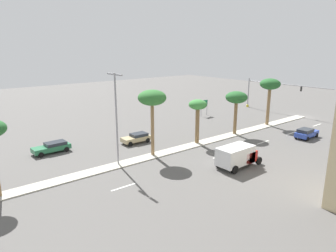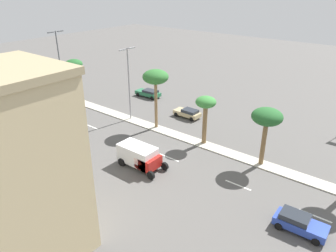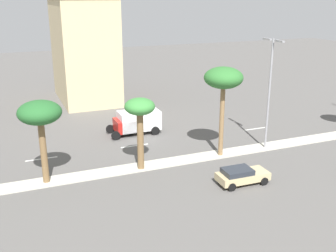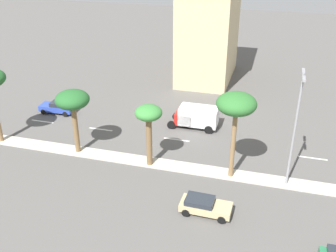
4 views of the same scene
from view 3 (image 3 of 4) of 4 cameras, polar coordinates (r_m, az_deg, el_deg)
ground_plane at (r=37.99m, az=7.78°, el=-3.93°), size 160.00×160.00×0.00m
median_curb at (r=43.69m, az=19.43°, el=-1.78°), size 1.80×91.33×0.12m
lane_stripe_near at (r=38.29m, az=-17.35°, el=-4.44°), size 0.20×2.80×0.01m
lane_stripe_left at (r=39.78m, az=-4.70°, el=-2.78°), size 0.20×2.80×0.01m
lane_stripe_leading at (r=45.59m, az=12.11°, el=-0.39°), size 0.20×2.80×0.01m
commercial_building at (r=56.99m, az=-11.70°, el=10.57°), size 12.81×7.47×14.07m
palm_tree_right at (r=31.60m, az=-17.55°, el=1.49°), size 3.26×3.26×6.53m
palm_tree_outboard at (r=32.83m, az=-3.98°, el=2.02°), size 2.49×2.49×6.07m
palm_tree_trailing at (r=35.54m, az=7.79°, el=6.44°), size 3.41×3.41×8.06m
street_lamp_near at (r=38.40m, az=14.08°, el=5.47°), size 2.90×0.24×10.27m
sedan_tan_trailing at (r=32.23m, az=10.27°, el=-6.82°), size 1.97×4.09×1.31m
box_truck at (r=42.83m, az=-4.56°, el=0.62°), size 2.54×5.45×2.42m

